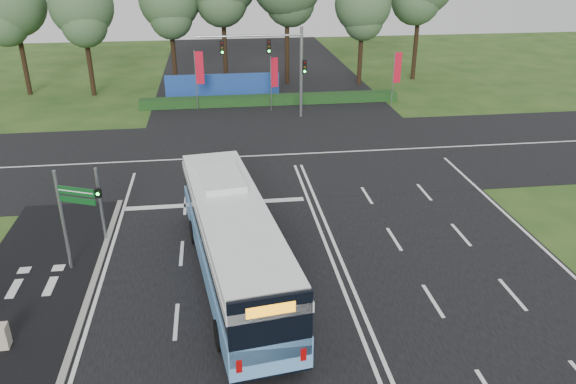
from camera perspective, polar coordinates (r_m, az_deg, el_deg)
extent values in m
plane|color=#224517|center=(26.24, 3.83, -5.34)|extent=(120.00, 120.00, 0.00)
cube|color=black|center=(26.23, 3.83, -5.30)|extent=(20.00, 120.00, 0.04)
cube|color=black|center=(36.99, 0.25, 3.83)|extent=(120.00, 14.00, 0.05)
cube|color=black|center=(24.52, -25.14, -10.13)|extent=(5.00, 18.00, 0.06)
cube|color=gray|center=(23.85, -19.59, -10.04)|extent=(0.25, 18.00, 0.12)
cube|color=#619FE1|center=(23.12, -5.49, -6.52)|extent=(4.38, 13.12, 1.18)
cube|color=black|center=(23.40, -5.43, -7.65)|extent=(4.35, 13.05, 0.32)
cube|color=black|center=(22.59, -5.59, -4.19)|extent=(4.25, 12.91, 1.02)
cube|color=white|center=(22.30, -5.66, -2.73)|extent=(4.38, 13.12, 0.38)
cube|color=white|center=(22.13, -5.70, -1.86)|extent=(4.26, 12.60, 0.38)
cube|color=white|center=(24.42, -6.83, 1.49)|extent=(2.13, 3.42, 0.27)
cube|color=black|center=(17.30, -1.76, -13.80)|extent=(2.59, 0.47, 2.36)
cube|color=orange|center=(16.82, -1.76, -11.86)|extent=(1.50, 0.26, 0.38)
cylinder|color=black|center=(26.44, -9.54, -4.02)|extent=(0.45, 1.15, 1.12)
cylinder|color=black|center=(26.74, -4.17, -3.39)|extent=(0.45, 1.15, 1.12)
cylinder|color=black|center=(19.98, -6.94, -14.25)|extent=(0.45, 1.15, 1.12)
cylinder|color=black|center=(20.36, 0.27, -13.18)|extent=(0.45, 1.15, 1.12)
cylinder|color=gray|center=(27.15, -18.49, -1.25)|extent=(0.15, 0.15, 3.64)
cube|color=black|center=(26.72, -18.74, -0.10)|extent=(0.29, 0.19, 0.42)
sphere|color=#19F233|center=(26.63, -18.77, -0.19)|extent=(0.15, 0.15, 0.15)
cylinder|color=gray|center=(25.05, -21.88, -2.81)|extent=(0.14, 0.14, 4.56)
cube|color=#0C4519|center=(23.96, -20.79, 0.06)|extent=(1.59, 0.73, 0.34)
cube|color=#0C4519|center=(24.11, -20.65, -0.80)|extent=(1.59, 0.73, 0.25)
cube|color=white|center=(23.93, -20.80, 0.03)|extent=(1.47, 0.64, 0.05)
cube|color=#C0B39B|center=(22.23, -27.21, -12.97)|extent=(0.58, 0.49, 0.95)
cylinder|color=gray|center=(47.18, -9.33, 11.11)|extent=(0.08, 0.08, 4.92)
cube|color=red|center=(46.91, -8.97, 12.36)|extent=(0.65, 0.13, 2.62)
cylinder|color=gray|center=(46.37, -1.74, 10.89)|extent=(0.07, 0.07, 4.45)
cube|color=red|center=(46.29, -1.38, 12.06)|extent=(0.58, 0.21, 2.37)
cylinder|color=gray|center=(48.21, 10.62, 11.14)|extent=(0.07, 0.07, 4.66)
cube|color=red|center=(48.15, 11.08, 12.29)|extent=(0.62, 0.13, 2.49)
cylinder|color=gray|center=(44.38, 1.35, 11.97)|extent=(0.24, 0.24, 7.00)
cylinder|color=gray|center=(43.42, -4.03, 15.54)|extent=(8.00, 0.16, 0.16)
cube|color=black|center=(43.67, -1.97, 14.57)|extent=(0.32, 0.28, 1.05)
cube|color=black|center=(43.47, -6.71, 14.38)|extent=(0.32, 0.28, 1.05)
cube|color=black|center=(44.31, 1.69, 12.61)|extent=(0.32, 0.28, 1.05)
cube|color=black|center=(48.72, -1.77, 9.33)|extent=(22.00, 1.20, 0.80)
cube|color=navy|center=(50.74, -6.65, 10.61)|extent=(10.00, 0.30, 2.20)
cylinder|color=black|center=(56.59, -25.37, 12.64)|extent=(0.44, 0.44, 7.45)
sphere|color=#395B35|center=(56.06, -26.14, 16.72)|extent=(5.49, 5.49, 5.49)
cylinder|color=black|center=(54.06, -19.61, 13.06)|extent=(0.44, 0.44, 7.39)
sphere|color=#395B35|center=(53.51, -20.24, 17.32)|extent=(5.44, 5.44, 5.44)
cylinder|color=black|center=(55.62, -11.60, 14.30)|extent=(0.44, 0.44, 7.54)
sphere|color=#395B35|center=(55.08, -11.98, 18.56)|extent=(5.56, 5.56, 5.56)
cylinder|color=black|center=(55.91, -6.50, 15.49)|extent=(0.44, 0.44, 9.12)
cylinder|color=black|center=(55.52, -0.10, 15.50)|extent=(0.44, 0.44, 8.98)
cylinder|color=black|center=(55.59, 7.39, 14.35)|extent=(0.44, 0.44, 7.12)
sphere|color=#395B35|center=(55.07, 7.62, 18.38)|extent=(5.24, 5.24, 5.24)
cylinder|color=black|center=(58.78, 12.93, 15.41)|extent=(0.44, 0.44, 8.98)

